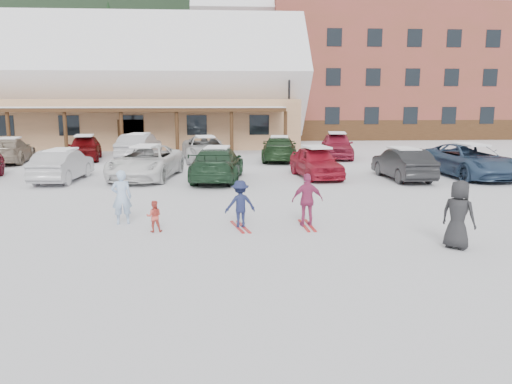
{
  "coord_description": "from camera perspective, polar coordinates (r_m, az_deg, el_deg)",
  "views": [
    {
      "loc": [
        -0.61,
        -12.53,
        3.49
      ],
      "look_at": [
        0.3,
        1.0,
        1.0
      ],
      "focal_mm": 35.0,
      "sensor_mm": 36.0,
      "label": 1
    }
  ],
  "objects": [
    {
      "name": "skis_child_navy",
      "position": [
        13.98,
        -1.81,
        -4.0
      ],
      "size": [
        0.49,
        1.41,
        0.03
      ],
      "primitive_type": "cube",
      "rotation": [
        0.0,
        0.0,
        3.36
      ],
      "color": "#B2191A",
      "rests_on": "ground"
    },
    {
      "name": "day_lodge",
      "position": [
        41.35,
        -15.82,
        10.64
      ],
      "size": [
        29.12,
        12.5,
        10.38
      ],
      "color": "tan",
      "rests_on": "ground"
    },
    {
      "name": "parked_car_12",
      "position": [
        31.13,
        9.21,
        5.28
      ],
      "size": [
        2.58,
        4.85,
        1.57
      ],
      "primitive_type": "imported",
      "rotation": [
        0.0,
        0.0,
        -0.16
      ],
      "color": "#9E223C",
      "rests_on": "ground"
    },
    {
      "name": "lamp_post",
      "position": [
        36.66,
        3.79,
        10.2
      ],
      "size": [
        0.5,
        0.25,
        5.95
      ],
      "color": "black",
      "rests_on": "ground"
    },
    {
      "name": "parked_car_3",
      "position": [
        22.11,
        -4.44,
        3.21
      ],
      "size": [
        2.59,
        5.27,
        1.47
      ],
      "primitive_type": "imported",
      "rotation": [
        0.0,
        0.0,
        3.04
      ],
      "color": "#1E3C26",
      "rests_on": "ground"
    },
    {
      "name": "bystander_dark",
      "position": [
        12.76,
        22.12,
        -2.42
      ],
      "size": [
        0.93,
        0.95,
        1.65
      ],
      "primitive_type": "imported",
      "rotation": [
        0.0,
        0.0,
        2.3
      ],
      "color": "black",
      "rests_on": "ground"
    },
    {
      "name": "child_magenta",
      "position": [
        14.03,
        5.9,
        -0.92
      ],
      "size": [
        0.89,
        0.4,
        1.5
      ],
      "primitive_type": "imported",
      "rotation": [
        0.0,
        0.0,
        3.18
      ],
      "color": "#A93567",
      "rests_on": "ground"
    },
    {
      "name": "alpine_hotel",
      "position": [
        52.92,
        13.01,
        15.71
      ],
      "size": [
        31.48,
        14.01,
        21.48
      ],
      "color": "brown",
      "rests_on": "ground"
    },
    {
      "name": "ground",
      "position": [
        13.02,
        -1.03,
        -5.14
      ],
      "size": [
        160.0,
        160.0,
        0.0
      ],
      "primitive_type": "plane",
      "color": "silver",
      "rests_on": "ground"
    },
    {
      "name": "toddler_red",
      "position": [
        13.69,
        -11.57,
        -2.73
      ],
      "size": [
        0.44,
        0.36,
        0.86
      ],
      "primitive_type": "imported",
      "rotation": [
        0.0,
        0.0,
        3.23
      ],
      "color": "#D04C41",
      "rests_on": "ground"
    },
    {
      "name": "parked_car_10",
      "position": [
        29.2,
        -5.82,
        4.92
      ],
      "size": [
        3.12,
        5.54,
        1.46
      ],
      "primitive_type": "imported",
      "rotation": [
        0.0,
        0.0,
        0.14
      ],
      "color": "silver",
      "rests_on": "ground"
    },
    {
      "name": "conifer_3",
      "position": [
        56.94,
        2.9,
        12.02
      ],
      "size": [
        3.96,
        3.96,
        9.18
      ],
      "color": "black",
      "rests_on": "ground"
    },
    {
      "name": "forested_hillside",
      "position": [
        98.76,
        -3.64,
        19.41
      ],
      "size": [
        300.0,
        70.0,
        38.0
      ],
      "primitive_type": "cube",
      "color": "black",
      "rests_on": "ground"
    },
    {
      "name": "parked_car_7",
      "position": [
        31.6,
        -26.31,
        4.27
      ],
      "size": [
        2.67,
        5.09,
        1.41
      ],
      "primitive_type": "imported",
      "rotation": [
        0.0,
        0.0,
        3.29
      ],
      "color": "gray",
      "rests_on": "ground"
    },
    {
      "name": "parked_car_2",
      "position": [
        23.15,
        -12.45,
        3.35
      ],
      "size": [
        3.23,
        5.68,
        1.49
      ],
      "primitive_type": "imported",
      "rotation": [
        0.0,
        0.0,
        -0.14
      ],
      "color": "white",
      "rests_on": "ground"
    },
    {
      "name": "adult_skier",
      "position": [
        14.71,
        -15.11,
        -0.57
      ],
      "size": [
        0.64,
        0.49,
        1.56
      ],
      "primitive_type": "imported",
      "rotation": [
        0.0,
        0.0,
        3.36
      ],
      "color": "#A3C3EA",
      "rests_on": "ground"
    },
    {
      "name": "parked_car_1",
      "position": [
        23.46,
        -21.26,
        2.85
      ],
      "size": [
        1.71,
        4.31,
        1.39
      ],
      "primitive_type": "imported",
      "rotation": [
        0.0,
        0.0,
        3.08
      ],
      "color": "#ACACB1",
      "rests_on": "ground"
    },
    {
      "name": "skis_child_magenta",
      "position": [
        14.2,
        5.84,
        -3.82
      ],
      "size": [
        0.26,
        1.41,
        0.03
      ],
      "primitive_type": "cube",
      "rotation": [
        0.0,
        0.0,
        3.18
      ],
      "color": "#B2191A",
      "rests_on": "ground"
    },
    {
      "name": "parked_car_6",
      "position": [
        25.13,
        23.25,
        3.32
      ],
      "size": [
        2.98,
        5.67,
        1.52
      ],
      "primitive_type": "imported",
      "rotation": [
        0.0,
        0.0,
        0.09
      ],
      "color": "navy",
      "rests_on": "ground"
    },
    {
      "name": "parked_car_11",
      "position": [
        29.39,
        2.68,
        4.96
      ],
      "size": [
        2.58,
        5.11,
        1.42
      ],
      "primitive_type": "imported",
      "rotation": [
        0.0,
        0.0,
        3.02
      ],
      "color": "#1D381C",
      "rests_on": "ground"
    },
    {
      "name": "parked_car_4",
      "position": [
        23.1,
        6.86,
        3.41
      ],
      "size": [
        2.19,
        4.34,
        1.42
      ],
      "primitive_type": "imported",
      "rotation": [
        0.0,
        0.0,
        0.13
      ],
      "color": "#AB192E",
      "rests_on": "ground"
    },
    {
      "name": "parked_car_5",
      "position": [
        23.31,
        16.44,
        3.09
      ],
      "size": [
        1.67,
        4.3,
        1.4
      ],
      "primitive_type": "imported",
      "rotation": [
        0.0,
        0.0,
        3.19
      ],
      "color": "black",
      "rests_on": "ground"
    },
    {
      "name": "parked_car_8",
      "position": [
        31.45,
        -18.98,
        4.81
      ],
      "size": [
        2.42,
        4.54,
        1.47
      ],
      "primitive_type": "imported",
      "rotation": [
        0.0,
        0.0,
        0.17
      ],
      "color": "#61090C",
      "rests_on": "ground"
    },
    {
      "name": "parked_car_9",
      "position": [
        30.69,
        -13.19,
        5.06
      ],
      "size": [
        2.17,
        4.88,
        1.56
      ],
      "primitive_type": "imported",
      "rotation": [
        0.0,
        0.0,
        3.03
      ],
      "color": "#A6A5AA",
      "rests_on": "ground"
    },
    {
      "name": "child_navy",
      "position": [
        13.83,
        -1.82,
        -1.39
      ],
      "size": [
        0.94,
        0.66,
        1.33
      ],
      "primitive_type": "imported",
      "rotation": [
        0.0,
        0.0,
        3.36
      ],
      "color": "#192046",
      "rests_on": "ground"
    }
  ]
}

